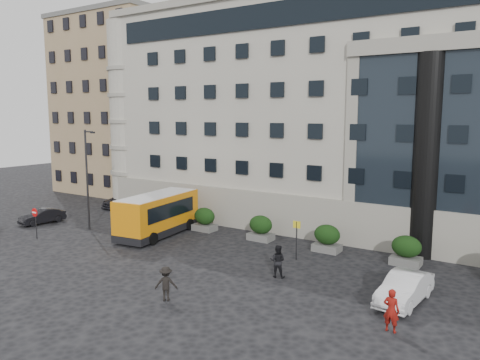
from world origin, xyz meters
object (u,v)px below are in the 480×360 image
object	(u,v)px
minibus	(158,213)
pedestrian_c	(166,284)
red_truck	(175,188)
pedestrian_b	(278,261)
hedge_c	(327,238)
bus_stop_sign	(297,233)
parked_car_c	(124,199)
white_taxi	(405,288)
street_lamp	(87,176)
pedestrian_a	(391,310)
no_entry_sign	(35,217)
hedge_b	(261,228)
parked_car_d	(160,193)
parked_car_b	(42,216)
hedge_d	(406,250)
hedge_a	(205,219)

from	to	relation	value
minibus	pedestrian_c	world-z (taller)	minibus
red_truck	pedestrian_b	xyz separation A→B (m)	(20.69, -15.02, -0.38)
hedge_c	red_truck	world-z (taller)	red_truck
bus_stop_sign	minibus	distance (m)	11.62
parked_car_c	white_taxi	size ratio (longest dim) A/B	1.11
street_lamp	pedestrian_a	distance (m)	25.92
bus_stop_sign	no_entry_sign	xyz separation A→B (m)	(-18.50, -6.04, -0.08)
minibus	pedestrian_a	world-z (taller)	minibus
hedge_b	hedge_c	world-z (taller)	same
minibus	parked_car_d	xyz separation A→B (m)	(-10.19, 11.23, -1.03)
parked_car_b	no_entry_sign	bearing A→B (deg)	-31.15
parked_car_b	pedestrian_c	size ratio (longest dim) A/B	2.14
minibus	red_truck	world-z (taller)	minibus
street_lamp	red_truck	size ratio (longest dim) A/B	1.62
street_lamp	hedge_d	bearing A→B (deg)	11.53
parked_car_d	pedestrian_c	distance (m)	28.09
no_entry_sign	red_truck	xyz separation A→B (m)	(-1.66, 17.61, -0.33)
hedge_c	hedge_b	bearing A→B (deg)	180.00
no_entry_sign	parked_car_b	xyz separation A→B (m)	(-4.00, 3.22, -1.04)
red_truck	parked_car_b	world-z (taller)	red_truck
hedge_b	street_lamp	distance (m)	14.41
pedestrian_a	white_taxi	bearing A→B (deg)	-82.30
hedge_c	bus_stop_sign	size ratio (longest dim) A/B	0.73
parked_car_b	pedestrian_a	distance (m)	30.57
parked_car_d	pedestrian_a	size ratio (longest dim) A/B	2.66
white_taxi	pedestrian_b	xyz separation A→B (m)	(-6.98, -0.22, 0.20)
parked_car_c	parked_car_d	bearing A→B (deg)	84.52
pedestrian_b	hedge_c	bearing A→B (deg)	-106.25
bus_stop_sign	parked_car_d	distance (m)	24.43
hedge_c	red_truck	distance (m)	22.82
pedestrian_c	pedestrian_b	bearing A→B (deg)	-150.66
pedestrian_a	pedestrian_b	size ratio (longest dim) A/B	1.01
parked_car_b	parked_car_c	world-z (taller)	parked_car_c
hedge_a	parked_car_b	world-z (taller)	hedge_a
hedge_b	minibus	world-z (taller)	minibus
street_lamp	parked_car_d	size ratio (longest dim) A/B	1.58
hedge_a	hedge_c	xyz separation A→B (m)	(10.40, 0.00, 0.00)
bus_stop_sign	white_taxi	bearing A→B (deg)	-23.27
hedge_b	parked_car_c	bearing A→B (deg)	169.41
street_lamp	parked_car_d	bearing A→B (deg)	108.63
bus_stop_sign	hedge_c	bearing A→B (deg)	72.18
pedestrian_a	parked_car_c	bearing A→B (deg)	-20.60
white_taxi	pedestrian_b	bearing A→B (deg)	-172.67
hedge_c	parked_car_d	bearing A→B (deg)	160.24
no_entry_sign	parked_car_d	distance (m)	17.34
parked_car_c	pedestrian_b	bearing A→B (deg)	-23.71
minibus	pedestrian_c	size ratio (longest dim) A/B	4.50
street_lamp	parked_car_c	bearing A→B (deg)	120.30
hedge_d	bus_stop_sign	xyz separation A→B (m)	(-6.10, -2.80, 0.80)
no_entry_sign	pedestrian_b	world-z (taller)	no_entry_sign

